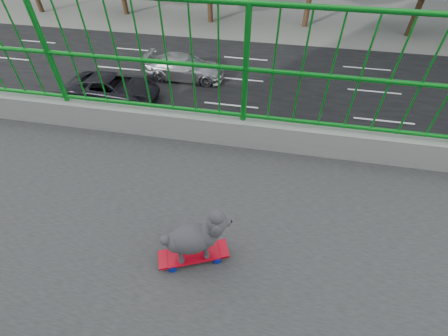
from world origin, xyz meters
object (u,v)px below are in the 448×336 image
car_3 (185,67)px  car_0 (263,199)px  car_5 (160,183)px  skateboard (194,255)px  poodle (195,236)px  car_1 (197,134)px  car_2 (113,88)px

car_3 → car_0: bearing=-149.3°
car_3 → car_5: (9.60, 1.80, 0.10)m
skateboard → car_0: skateboard is taller
skateboard → poodle: size_ratio=1.14×
skateboard → car_1: (-9.28, -2.73, -6.25)m
car_0 → car_1: size_ratio=0.88×
skateboard → car_2: 16.29m
skateboard → poodle: (-0.01, 0.03, 0.24)m
skateboard → car_0: size_ratio=0.13×
poodle → car_3: 17.77m
poodle → car_5: (-6.07, -3.38, -6.49)m
car_2 → poodle: bearing=-146.2°
car_0 → car_5: 3.89m
car_2 → car_0: bearing=-125.8°
car_1 → skateboard: bearing=16.4°
car_3 → car_2: bearing=135.3°
car_0 → car_5: car_5 is taller
poodle → car_2: bearing=-168.6°
poodle → car_2: poodle is taller
car_3 → skateboard: bearing=-161.8°
skateboard → car_3: bearing=175.8°
skateboard → car_2: skateboard is taller
skateboard → car_5: 9.34m
car_0 → car_3: bearing=-149.3°
skateboard → car_5: bearing=-173.5°
skateboard → car_2: (-12.48, -8.33, -6.35)m
car_0 → car_1: (-3.20, -3.26, 0.07)m
poodle → car_1: 11.65m
skateboard → car_1: bearing=173.9°
car_1 → car_2: (-3.20, -5.60, -0.10)m
skateboard → car_3: size_ratio=0.11×
car_5 → skateboard: bearing=28.9°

